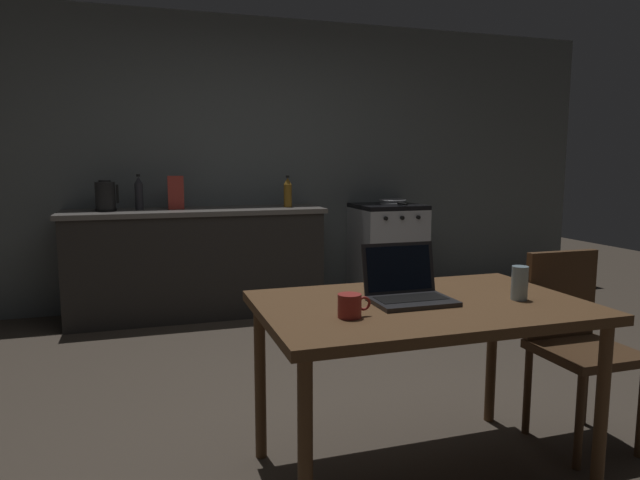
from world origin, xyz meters
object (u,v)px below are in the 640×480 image
Objects in this scene: electric_kettle at (105,196)px; frying_pan at (393,202)px; laptop at (408,290)px; bottle_b at (139,193)px; dining_table at (421,319)px; cereal_box at (176,193)px; stove_oven at (387,252)px; chair at (574,334)px; coffee_mug at (350,306)px; drinking_glass at (520,283)px; bottle at (288,192)px.

frying_pan is at bearing -0.64° from electric_kettle.
bottle_b is (-1.03, 2.93, 0.26)m from laptop.
cereal_box reaches higher than dining_table.
stove_oven is 3.11m from laptop.
bottle_b is (-2.27, 0.11, 0.11)m from frying_pan.
cereal_box is at bearing 179.33° from stove_oven.
stove_oven is 2.14× the size of frying_pan.
chair is 1.26m from coffee_mug.
dining_table is 4.07× the size of laptop.
laptop is 1.28× the size of electric_kettle.
dining_table is at bearing 167.85° from drinking_glass.
dining_table is 0.87m from chair.
frying_pan is 1.46× the size of bottle_b.
cereal_box is at bearing 97.98° from coffee_mug.
cereal_box is at bearing 2.07° from electric_kettle.
coffee_mug is at bearing 170.39° from chair.
bottle is (0.17, 2.83, 0.37)m from dining_table.
cereal_box is at bearing 105.03° from dining_table.
dining_table is 3.05× the size of frying_pan.
electric_kettle is (-2.49, 0.00, 0.58)m from stove_oven.
coffee_mug is at bearing -71.97° from electric_kettle.
stove_oven is 6.59× the size of drinking_glass.
stove_oven is at bearing 2.76° from bottle.
stove_oven is at bearing 63.26° from coffee_mug.
electric_kettle is 0.59× the size of frying_pan.
bottle reaches higher than frying_pan.
laptop is 0.35m from coffee_mug.
electric_kettle is 2.53m from frying_pan.
frying_pan is at bearing 74.76° from drinking_glass.
electric_kettle is at bearing 179.36° from frying_pan.
chair is 0.94m from laptop.
laptop is at bearing 165.19° from drinking_glass.
drinking_glass is at bearing -59.73° from electric_kettle.
frying_pan is (1.24, 2.82, 0.14)m from laptop.
cereal_box is 0.30m from bottle_b.
drinking_glass is at bearing -104.39° from stove_oven.
coffee_mug is at bearing -160.54° from dining_table.
bottle is (0.22, 2.80, 0.25)m from laptop.
bottle is at bearing -178.79° from frying_pan.
bottle reaches higher than laptop.
frying_pan is (0.04, -0.03, 0.48)m from stove_oven.
frying_pan is at bearing 63.10° from chair.
bottle reaches higher than dining_table.
stove_oven is 1.15m from bottle.
bottle_b reaches higher than frying_pan.
cereal_box reaches higher than stove_oven.
chair is 3.58m from electric_kettle.
stove_oven reaches higher than dining_table.
stove_oven is at bearing 63.98° from chair.
bottle_b is at bearing 115.80° from drinking_glass.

